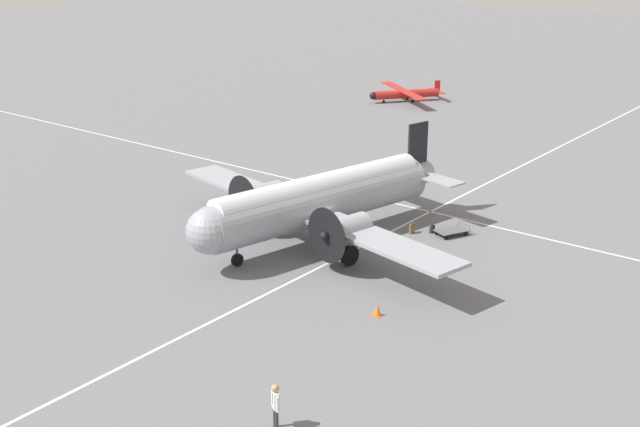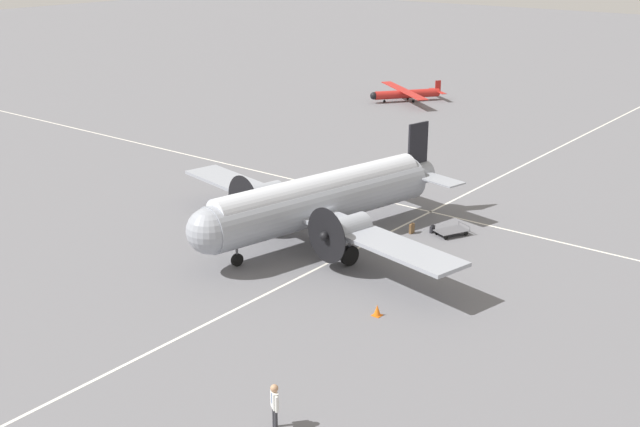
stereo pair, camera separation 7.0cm
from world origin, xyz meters
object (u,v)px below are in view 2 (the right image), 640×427
at_px(crew_foreground, 275,402).
at_px(light_aircraft_distant, 405,94).
at_px(suitcase_upright_spare, 412,228).
at_px(baggage_cart, 452,231).
at_px(traffic_cone, 377,311).
at_px(suitcase_near_door, 432,229).
at_px(airliner_main, 314,201).

bearing_deg(crew_foreground, light_aircraft_distant, -28.60).
xyz_separation_m(suitcase_upright_spare, baggage_cart, (-1.17, 2.02, -0.02)).
bearing_deg(traffic_cone, baggage_cart, -167.67).
bearing_deg(crew_foreground, suitcase_near_door, -41.02).
xyz_separation_m(suitcase_near_door, baggage_cart, (-0.32, 1.12, 0.06)).
distance_m(airliner_main, light_aircraft_distant, 41.80).
bearing_deg(traffic_cone, suitcase_near_door, -161.93).
bearing_deg(crew_foreground, traffic_cone, -43.82).
xyz_separation_m(crew_foreground, suitcase_upright_spare, (-19.90, -6.72, -0.81)).
bearing_deg(light_aircraft_distant, baggage_cart, 72.41).
xyz_separation_m(crew_foreground, suitcase_near_door, (-20.75, -5.82, -0.89)).
relative_size(suitcase_near_door, baggage_cart, 0.21).
height_order(crew_foreground, baggage_cart, crew_foreground).
distance_m(airliner_main, baggage_cart, 8.45).
height_order(airliner_main, crew_foreground, airliner_main).
bearing_deg(suitcase_near_door, traffic_cone, 18.07).
height_order(airliner_main, traffic_cone, airliner_main).
bearing_deg(suitcase_near_door, suitcase_upright_spare, -46.67).
height_order(baggage_cart, traffic_cone, baggage_cart).
distance_m(airliner_main, crew_foreground, 18.38).
height_order(suitcase_upright_spare, light_aircraft_distant, light_aircraft_distant).
bearing_deg(light_aircraft_distant, airliner_main, 61.34).
bearing_deg(light_aircraft_distant, suitcase_upright_spare, 69.04).
bearing_deg(traffic_cone, suitcase_upright_spare, -156.19).
relative_size(suitcase_near_door, light_aircraft_distant, 0.05).
bearing_deg(crew_foreground, baggage_cart, -44.11).
bearing_deg(baggage_cart, suitcase_near_door, -49.46).
distance_m(light_aircraft_distant, traffic_cone, 50.42).
bearing_deg(airliner_main, crew_foreground, 46.07).
distance_m(suitcase_near_door, traffic_cone, 11.63).
xyz_separation_m(baggage_cart, light_aircraft_distant, (-31.81, -23.52, 0.57)).
xyz_separation_m(airliner_main, suitcase_near_door, (-5.60, 4.48, -2.31)).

